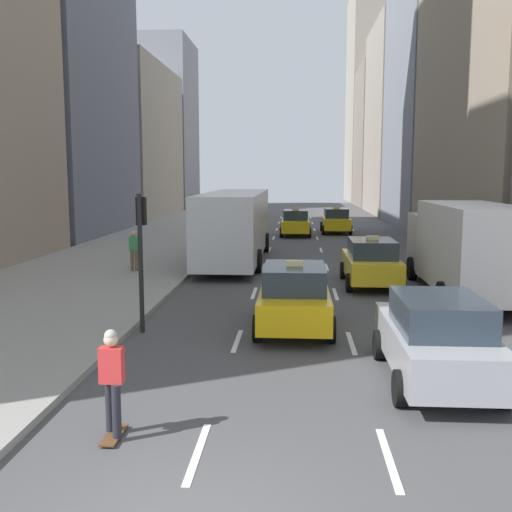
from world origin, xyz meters
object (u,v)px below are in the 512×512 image
at_px(box_truck, 464,246).
at_px(pedestrian_far_walking, 134,249).
at_px(taxi_second, 371,262).
at_px(sedan_black_near, 436,338).
at_px(taxi_third, 294,296).
at_px(skateboarder, 112,379).
at_px(traffic_light_pole, 141,240).
at_px(taxi_lead, 336,220).
at_px(taxi_fourth, 296,223).
at_px(city_bus, 235,224).

distance_m(box_truck, pedestrian_far_walking, 12.75).
xyz_separation_m(taxi_second, box_truck, (2.80, -1.89, 0.83)).
distance_m(sedan_black_near, box_truck, 8.98).
distance_m(taxi_second, taxi_third, 7.02).
xyz_separation_m(sedan_black_near, pedestrian_far_walking, (-9.38, 12.23, 0.17)).
bearing_deg(skateboarder, traffic_light_pole, 100.38).
relative_size(box_truck, traffic_light_pole, 2.33).
height_order(taxi_lead, taxi_third, same).
xyz_separation_m(taxi_second, taxi_third, (-2.80, -6.44, 0.00)).
bearing_deg(taxi_third, pedestrian_far_walking, 128.46).
height_order(taxi_third, traffic_light_pole, traffic_light_pole).
xyz_separation_m(taxi_second, skateboarder, (-5.59, -13.30, 0.08)).
relative_size(taxi_third, pedestrian_far_walking, 2.67).
bearing_deg(taxi_fourth, sedan_black_near, -84.33).
bearing_deg(sedan_black_near, taxi_third, 125.34).
bearing_deg(pedestrian_far_walking, taxi_lead, 62.51).
relative_size(taxi_lead, taxi_third, 1.00).
relative_size(city_bus, pedestrian_far_walking, 7.04).
height_order(taxi_fourth, city_bus, city_bus).
bearing_deg(traffic_light_pole, skateboarder, -79.62).
bearing_deg(skateboarder, pedestrian_far_walking, 104.04).
xyz_separation_m(taxi_third, sedan_black_near, (2.80, -3.95, 0.01)).
height_order(city_bus, traffic_light_pole, traffic_light_pole).
distance_m(pedestrian_far_walking, traffic_light_pole, 9.29).
height_order(city_bus, pedestrian_far_walking, city_bus).
bearing_deg(skateboarder, taxi_third, 67.88).
height_order(box_truck, pedestrian_far_walking, box_truck).
bearing_deg(taxi_second, traffic_light_pole, -134.11).
bearing_deg(skateboarder, box_truck, 53.67).
relative_size(taxi_lead, pedestrian_far_walking, 2.67).
xyz_separation_m(taxi_lead, skateboarder, (-5.59, -33.17, 0.08)).
bearing_deg(taxi_third, traffic_light_pole, -172.41).
bearing_deg(traffic_light_pole, taxi_lead, 75.88).
bearing_deg(box_truck, city_bus, 137.62).
relative_size(taxi_lead, sedan_black_near, 1.00).
xyz_separation_m(taxi_fourth, skateboarder, (-2.79, -31.14, 0.08)).
height_order(taxi_fourth, box_truck, box_truck).
relative_size(taxi_lead, skateboarder, 2.52).
bearing_deg(sedan_black_near, taxi_lead, 90.00).
relative_size(taxi_second, traffic_light_pole, 1.22).
relative_size(taxi_fourth, traffic_light_pole, 1.22).
xyz_separation_m(skateboarder, pedestrian_far_walking, (-3.79, 15.14, 0.10)).
height_order(sedan_black_near, box_truck, box_truck).
bearing_deg(taxi_fourth, traffic_light_pole, -99.05).
height_order(taxi_lead, box_truck, box_truck).
distance_m(taxi_lead, taxi_fourth, 3.46).
distance_m(box_truck, traffic_light_pole, 10.83).
distance_m(taxi_fourth, pedestrian_far_walking, 17.30).
relative_size(taxi_fourth, city_bus, 0.38).
xyz_separation_m(sedan_black_near, traffic_light_pole, (-6.75, 3.42, 1.52)).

